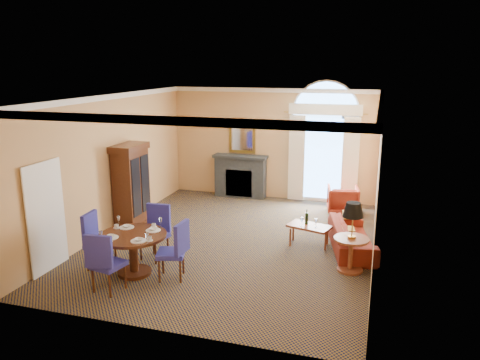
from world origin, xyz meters
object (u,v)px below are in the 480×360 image
(coffee_table, at_px, (309,227))
(side_table, at_px, (352,229))
(armchair, at_px, (343,200))
(armoire, at_px, (131,187))
(sofa, at_px, (352,236))
(dining_table, at_px, (133,245))

(coffee_table, bearing_deg, side_table, -31.68)
(armchair, xyz_separation_m, coffee_table, (-0.52, -2.51, 0.06))
(armoire, height_order, sofa, armoire)
(side_table, bearing_deg, armchair, 97.04)
(sofa, bearing_deg, armchair, -3.69)
(dining_table, relative_size, sofa, 0.63)
(dining_table, relative_size, side_table, 0.94)
(dining_table, height_order, side_table, side_table)
(side_table, bearing_deg, armoire, 167.56)
(armchair, xyz_separation_m, side_table, (0.44, -3.59, 0.49))
(sofa, distance_m, coffee_table, 0.92)
(dining_table, relative_size, armchair, 1.57)
(dining_table, relative_size, coffee_table, 1.26)
(dining_table, bearing_deg, sofa, 32.01)
(armoire, xyz_separation_m, sofa, (5.27, -0.07, -0.68))
(sofa, height_order, armchair, armchair)
(dining_table, distance_m, side_table, 4.12)
(dining_table, distance_m, coffee_table, 3.79)
(armoire, height_order, armchair, armoire)
(armoire, xyz_separation_m, armchair, (4.88, 2.41, -0.60))
(dining_table, xyz_separation_m, sofa, (3.85, 2.41, -0.30))
(armoire, bearing_deg, armchair, 26.34)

